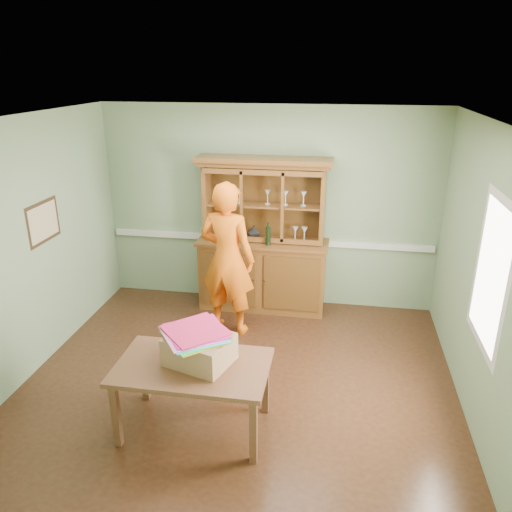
% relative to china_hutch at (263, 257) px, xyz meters
% --- Properties ---
extents(floor, '(4.50, 4.50, 0.00)m').
position_rel_china_hutch_xyz_m(floor, '(0.03, -1.77, -0.73)').
color(floor, '#4A2A17').
rests_on(floor, ground).
extents(ceiling, '(4.50, 4.50, 0.00)m').
position_rel_china_hutch_xyz_m(ceiling, '(0.03, -1.77, 1.97)').
color(ceiling, white).
rests_on(ceiling, wall_back).
extents(wall_back, '(4.50, 0.00, 4.50)m').
position_rel_china_hutch_xyz_m(wall_back, '(0.03, 0.23, 0.62)').
color(wall_back, gray).
rests_on(wall_back, floor).
extents(wall_left, '(0.00, 4.00, 4.00)m').
position_rel_china_hutch_xyz_m(wall_left, '(-2.22, -1.77, 0.62)').
color(wall_left, gray).
rests_on(wall_left, floor).
extents(wall_right, '(0.00, 4.00, 4.00)m').
position_rel_china_hutch_xyz_m(wall_right, '(2.28, -1.77, 0.62)').
color(wall_right, gray).
rests_on(wall_right, floor).
extents(wall_front, '(4.50, 0.00, 4.50)m').
position_rel_china_hutch_xyz_m(wall_front, '(0.03, -3.77, 0.62)').
color(wall_front, gray).
rests_on(wall_front, floor).
extents(chair_rail, '(4.41, 0.05, 0.08)m').
position_rel_china_hutch_xyz_m(chair_rail, '(0.03, 0.21, 0.17)').
color(chair_rail, silver).
rests_on(chair_rail, wall_back).
extents(framed_map, '(0.03, 0.60, 0.46)m').
position_rel_china_hutch_xyz_m(framed_map, '(-2.20, -1.47, 0.82)').
color(framed_map, '#372516').
rests_on(framed_map, wall_left).
extents(window_panel, '(0.03, 0.96, 1.36)m').
position_rel_china_hutch_xyz_m(window_panel, '(2.26, -2.07, 0.77)').
color(window_panel, silver).
rests_on(window_panel, wall_right).
extents(china_hutch, '(1.75, 0.58, 2.06)m').
position_rel_china_hutch_xyz_m(china_hutch, '(0.00, 0.00, 0.00)').
color(china_hutch, brown).
rests_on(china_hutch, floor).
extents(dining_table, '(1.35, 0.81, 0.68)m').
position_rel_china_hutch_xyz_m(dining_table, '(-0.22, -2.59, -0.13)').
color(dining_table, brown).
rests_on(dining_table, floor).
extents(cardboard_box, '(0.65, 0.58, 0.25)m').
position_rel_china_hutch_xyz_m(cardboard_box, '(-0.17, -2.53, 0.08)').
color(cardboard_box, '#926D4B').
rests_on(cardboard_box, dining_table).
extents(kite_stack, '(0.68, 0.68, 0.05)m').
position_rel_china_hutch_xyz_m(kite_stack, '(-0.20, -2.53, 0.23)').
color(kite_stack, gold).
rests_on(kite_stack, cardboard_box).
extents(person, '(0.78, 0.59, 1.91)m').
position_rel_china_hutch_xyz_m(person, '(-0.32, -0.72, 0.23)').
color(person, orange).
rests_on(person, floor).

